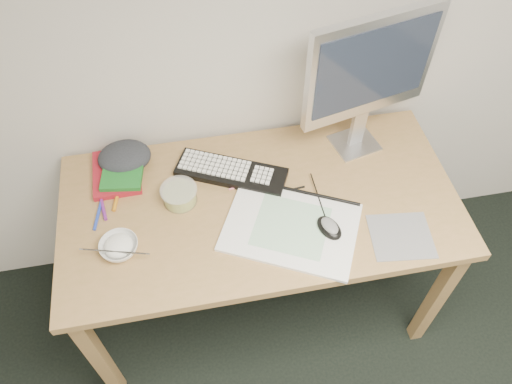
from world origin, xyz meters
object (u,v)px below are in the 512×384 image
rice_bowl (119,247)px  desk (260,216)px  sketchpad (291,227)px  monitor (370,71)px  keyboard (231,172)px

rice_bowl → desk: bearing=12.6°
desk → sketchpad: (0.08, -0.13, 0.09)m
monitor → rice_bowl: size_ratio=4.42×
keyboard → monitor: monitor is taller
rice_bowl → monitor: bearing=19.6°
sketchpad → rice_bowl: rice_bowl is taller
sketchpad → monitor: monitor is taller
keyboard → desk: bearing=-35.3°
desk → rice_bowl: bearing=-167.4°
desk → monitor: bearing=27.2°
keyboard → rice_bowl: bearing=-122.4°
desk → rice_bowl: 0.51m
sketchpad → monitor: (0.33, 0.34, 0.34)m
monitor → rice_bowl: (-0.90, -0.32, -0.33)m
sketchpad → rice_bowl: bearing=-155.3°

